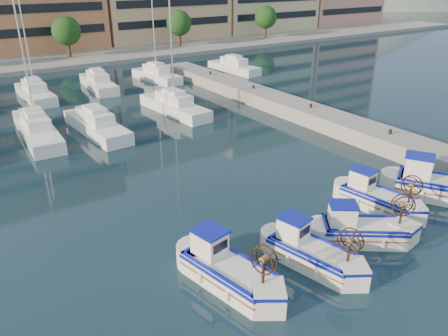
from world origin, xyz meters
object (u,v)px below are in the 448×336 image
fishing_boat_d (376,197)px  fishing_boat_e (437,184)px  fishing_boat_b (310,251)px  fishing_boat_c (361,229)px  fishing_boat_a (227,269)px

fishing_boat_d → fishing_boat_e: fishing_boat_e is taller
fishing_boat_b → fishing_boat_d: bearing=1.1°
fishing_boat_c → fishing_boat_e: fishing_boat_e is taller
fishing_boat_e → fishing_boat_c: bearing=153.1°
fishing_boat_a → fishing_boat_b: bearing=-25.7°
fishing_boat_a → fishing_boat_c: bearing=-19.5°
fishing_boat_b → fishing_boat_e: bearing=-10.3°
fishing_boat_a → fishing_boat_c: 7.07m
fishing_boat_b → fishing_boat_c: size_ratio=1.02×
fishing_boat_e → fishing_boat_d: bearing=132.1°
fishing_boat_a → fishing_boat_c: (7.00, -0.98, -0.05)m
fishing_boat_c → fishing_boat_d: (3.27, 1.68, -0.00)m
fishing_boat_c → fishing_boat_e: size_ratio=0.82×
fishing_boat_b → fishing_boat_c: 3.25m
fishing_boat_d → fishing_boat_e: (3.82, -1.14, 0.15)m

